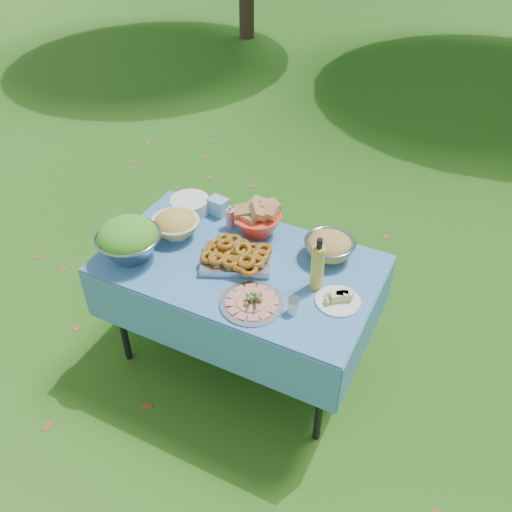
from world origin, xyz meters
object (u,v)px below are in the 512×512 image
at_px(pasta_bowl_steel, 330,246).
at_px(oil_bottle, 318,264).
at_px(bread_bowl, 257,219).
at_px(charcuterie_platter, 252,299).
at_px(plate_stack, 190,205).
at_px(salad_bowl, 128,240).
at_px(picnic_table, 241,313).

relative_size(pasta_bowl_steel, oil_bottle, 0.89).
height_order(bread_bowl, pasta_bowl_steel, bread_bowl).
bearing_deg(charcuterie_platter, plate_stack, 141.72).
bearing_deg(plate_stack, charcuterie_platter, -38.28).
height_order(salad_bowl, charcuterie_platter, salad_bowl).
xyz_separation_m(bread_bowl, pasta_bowl_steel, (0.44, -0.02, -0.02)).
height_order(plate_stack, bread_bowl, bread_bowl).
xyz_separation_m(picnic_table, oil_bottle, (0.43, 0.00, 0.53)).
distance_m(picnic_table, bread_bowl, 0.55).
xyz_separation_m(picnic_table, charcuterie_platter, (0.20, -0.25, 0.42)).
bearing_deg(picnic_table, plate_stack, 149.15).
distance_m(salad_bowl, pasta_bowl_steel, 1.07).
bearing_deg(pasta_bowl_steel, charcuterie_platter, -111.81).
distance_m(pasta_bowl_steel, charcuterie_platter, 0.55).
height_order(picnic_table, bread_bowl, bread_bowl).
relative_size(pasta_bowl_steel, charcuterie_platter, 0.84).
bearing_deg(charcuterie_platter, pasta_bowl_steel, 68.19).
bearing_deg(picnic_table, charcuterie_platter, -51.48).
height_order(plate_stack, pasta_bowl_steel, pasta_bowl_steel).
xyz_separation_m(bread_bowl, charcuterie_platter, (0.24, -0.53, -0.06)).
bearing_deg(salad_bowl, plate_stack, 83.71).
distance_m(salad_bowl, bread_bowl, 0.71).
xyz_separation_m(picnic_table, salad_bowl, (-0.55, -0.22, 0.49)).
distance_m(picnic_table, charcuterie_platter, 0.53).
xyz_separation_m(salad_bowl, bread_bowl, (0.51, 0.50, -0.02)).
bearing_deg(pasta_bowl_steel, salad_bowl, -153.43).
distance_m(salad_bowl, charcuterie_platter, 0.75).
relative_size(plate_stack, oil_bottle, 0.77).
height_order(salad_bowl, bread_bowl, salad_bowl).
bearing_deg(charcuterie_platter, oil_bottle, 47.88).
relative_size(plate_stack, pasta_bowl_steel, 0.87).
height_order(bread_bowl, oil_bottle, oil_bottle).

